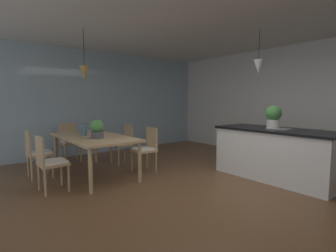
{
  "coord_description": "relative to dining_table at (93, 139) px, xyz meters",
  "views": [
    {
      "loc": [
        2.43,
        -2.82,
        1.4
      ],
      "look_at": [
        -1.16,
        0.03,
        0.94
      ],
      "focal_mm": 27.09,
      "sensor_mm": 36.0,
      "label": 1
    }
  ],
  "objects": [
    {
      "name": "kitchen_island",
      "position": [
        2.26,
        2.46,
        -0.22
      ],
      "size": [
        2.09,
        0.9,
        0.91
      ],
      "color": "white",
      "rests_on": "ground_plane"
    },
    {
      "name": "chair_window_end",
      "position": [
        -1.39,
        0.0,
        -0.2
      ],
      "size": [
        0.4,
        0.4,
        0.87
      ],
      "color": "tan",
      "rests_on": "ground_plane"
    },
    {
      "name": "pendant_over_island_main",
      "position": [
        1.86,
        2.46,
        1.35
      ],
      "size": [
        0.18,
        0.18,
        0.81
      ],
      "color": "black"
    },
    {
      "name": "chair_far_right",
      "position": [
        0.46,
        0.88,
        -0.2
      ],
      "size": [
        0.42,
        0.42,
        0.87
      ],
      "color": "tan",
      "rests_on": "ground_plane"
    },
    {
      "name": "potted_plant_on_island",
      "position": [
        2.19,
        2.46,
        0.44
      ],
      "size": [
        0.28,
        0.28,
        0.41
      ],
      "color": "beige",
      "rests_on": "kitchen_island"
    },
    {
      "name": "dining_table",
      "position": [
        0.0,
        0.0,
        0.0
      ],
      "size": [
        2.03,
        1.02,
        0.74
      ],
      "color": "tan",
      "rests_on": "ground_plane"
    },
    {
      "name": "chair_near_right",
      "position": [
        0.46,
        -0.88,
        -0.2
      ],
      "size": [
        0.41,
        0.41,
        0.87
      ],
      "color": "tan",
      "rests_on": "ground_plane"
    },
    {
      "name": "ceiling_slab",
      "position": [
        2.13,
        0.99,
        2.08
      ],
      "size": [
        10.0,
        8.4,
        0.12
      ],
      "primitive_type": "cube",
      "color": "silver"
    },
    {
      "name": "wall_back_kitchen",
      "position": [
        2.13,
        4.25,
        0.67
      ],
      "size": [
        10.0,
        0.12,
        2.7
      ],
      "primitive_type": "cube",
      "color": "silver",
      "rests_on": "ground_plane"
    },
    {
      "name": "potted_plant_on_table",
      "position": [
        0.33,
        -0.05,
        0.22
      ],
      "size": [
        0.22,
        0.22,
        0.33
      ],
      "color": "#4C4C51",
      "rests_on": "dining_table"
    },
    {
      "name": "chair_far_left",
      "position": [
        -0.46,
        0.88,
        -0.2
      ],
      "size": [
        0.41,
        0.41,
        0.87
      ],
      "color": "tan",
      "rests_on": "ground_plane"
    },
    {
      "name": "chair_near_left",
      "position": [
        -0.46,
        -0.88,
        -0.2
      ],
      "size": [
        0.4,
        0.4,
        0.87
      ],
      "color": "tan",
      "rests_on": "ground_plane"
    },
    {
      "name": "ground_plane",
      "position": [
        2.13,
        0.99,
        -0.7
      ],
      "size": [
        10.0,
        8.4,
        0.04
      ],
      "primitive_type": "cube",
      "color": "brown"
    },
    {
      "name": "pendant_over_table",
      "position": [
        -0.08,
        -0.1,
        1.23
      ],
      "size": [
        0.17,
        0.17,
        0.93
      ],
      "color": "black"
    },
    {
      "name": "window_wall_left_glazing",
      "position": [
        -1.93,
        0.99,
        0.67
      ],
      "size": [
        0.06,
        8.4,
        2.7
      ],
      "primitive_type": "cube",
      "color": "#9EB7C6",
      "rests_on": "ground_plane"
    },
    {
      "name": "vase_on_dining_table",
      "position": [
        -0.16,
        -0.11,
        0.17
      ],
      "size": [
        0.1,
        0.1,
        0.23
      ],
      "color": "slate",
      "rests_on": "dining_table"
    }
  ]
}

